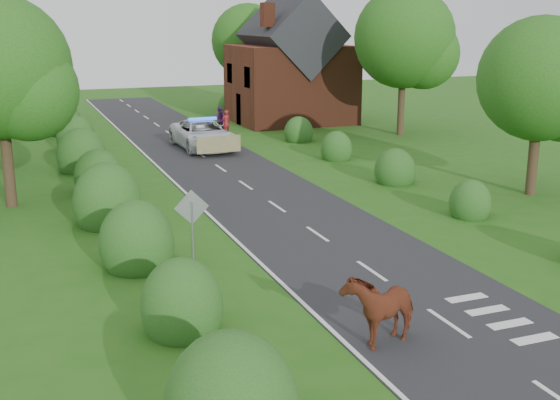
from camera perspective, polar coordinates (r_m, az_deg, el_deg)
name	(u,v)px	position (r m, az deg, el deg)	size (l,w,h in m)	color
ground	(372,272)	(21.44, 7.46, -5.79)	(120.00, 120.00, 0.00)	#265D17
road	(226,172)	(34.81, -4.38, 2.27)	(6.00, 70.00, 0.02)	black
road_markings	(206,184)	(32.43, -6.02, 1.34)	(4.96, 70.00, 0.01)	white
hedgerow_left	(100,183)	(30.19, -14.45, 1.36)	(2.75, 50.41, 3.00)	#254B1C
hedgerow_right	(382,166)	(33.82, 8.27, 2.73)	(2.10, 45.78, 2.10)	#254B1C
tree_left_a	(6,73)	(29.50, -21.39, 9.57)	(5.74, 5.60, 8.38)	#332316
tree_right_a	(547,84)	(31.60, 20.86, 8.80)	(5.33, 5.20, 7.56)	#332316
tree_right_b	(409,42)	(46.20, 10.46, 12.53)	(6.56, 6.40, 9.40)	#332316
tree_right_c	(252,44)	(58.64, -2.29, 12.57)	(6.15, 6.00, 8.58)	#332316
road_sign	(192,218)	(20.96, -7.17, -1.50)	(1.06, 0.08, 2.53)	gray
house	(291,70)	(51.45, 0.87, 10.56)	(8.00, 7.40, 9.17)	#612C1B
cow	(380,312)	(16.85, 8.10, -8.96)	(1.09, 2.06, 1.46)	brown
police_van	(203,134)	(41.17, -6.29, 5.31)	(2.91, 6.13, 1.82)	silver
pedestrian_red	(226,122)	(46.18, -4.41, 6.31)	(0.58, 0.38, 1.59)	maroon
pedestrian_purple	(220,119)	(47.19, -4.92, 6.55)	(0.82, 0.64, 1.69)	#4A1756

